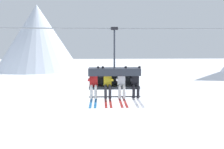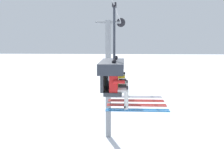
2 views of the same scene
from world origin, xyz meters
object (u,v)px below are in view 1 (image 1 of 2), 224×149
Objects in this scene: skier_red at (94,82)px; skier_black at (135,82)px; skier_white at (122,82)px; skier_yellow at (108,82)px; chairlift_chair at (114,75)px.

skier_red is 1.70m from skier_black.
skier_red is at bearing 180.00° from skier_white.
skier_yellow and skier_white have the same top height.
skier_yellow is 1.14m from skier_black.
chairlift_chair is 0.92m from skier_red.
chairlift_chair is 1.65× the size of skier_red.
skier_white is (1.14, 0.00, 0.00)m from skier_red.
skier_red is 1.00× the size of skier_black.
skier_black is (1.14, 0.00, 0.00)m from skier_yellow.
skier_red is (-0.85, -0.21, -0.28)m from chairlift_chair.
skier_red is at bearing 180.00° from skier_black.
skier_white is 0.57m from skier_black.
chairlift_chair is at bearing 14.16° from skier_red.
chairlift_chair reaches higher than skier_red.
skier_black is at bearing 0.00° from skier_red.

